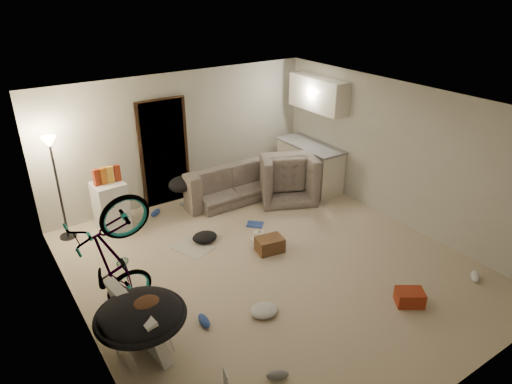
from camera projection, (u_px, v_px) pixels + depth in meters
floor at (271, 266)px, 7.09m from camera, size 5.50×6.00×0.02m
ceiling at (274, 107)px, 6.01m from camera, size 5.50×6.00×0.02m
wall_back at (181, 137)px, 8.80m from camera, size 5.50×0.02×2.50m
wall_front at (459, 307)px, 4.30m from camera, size 5.50×0.02×2.50m
wall_left at (75, 252)px, 5.16m from camera, size 0.02×6.00×2.50m
wall_right at (401, 155)px, 7.94m from camera, size 0.02×6.00×2.50m
doorway at (164, 153)px, 8.67m from camera, size 0.85×0.10×2.04m
door_trim at (164, 153)px, 8.65m from camera, size 0.97×0.04×2.10m
floor_lamp at (54, 167)px, 7.30m from camera, size 0.28×0.28×1.81m
kitchen_counter at (310, 166)px, 9.62m from camera, size 0.60×1.50×0.88m
counter_top at (311, 145)px, 9.42m from camera, size 0.64×1.54×0.04m
kitchen_uppers at (318, 94)px, 9.04m from camera, size 0.38×1.40×0.65m
sofa at (227, 185)px, 9.14m from camera, size 1.94×0.78×0.57m
armchair at (284, 179)px, 9.23m from camera, size 1.38×1.32×0.71m
bicycle at (118, 286)px, 5.85m from camera, size 1.84×0.84×1.05m
mini_fridge at (111, 205)px, 7.99m from camera, size 0.54×0.54×0.86m
snack_box_0 at (96, 178)px, 7.66m from camera, size 0.12×0.10×0.30m
snack_box_1 at (103, 176)px, 7.72m from camera, size 0.11×0.09×0.30m
snack_box_2 at (110, 175)px, 7.78m from camera, size 0.11×0.08×0.30m
snack_box_3 at (117, 173)px, 7.84m from camera, size 0.10×0.07×0.30m
saucer_chair at (142, 323)px, 5.27m from camera, size 1.06×1.06×0.76m
hoodie at (145, 308)px, 5.18m from camera, size 0.54×0.48×0.22m
sofa_drape at (183, 184)px, 8.55m from camera, size 0.61×0.52×0.28m
tv_box at (138, 322)px, 5.41m from camera, size 0.40×1.11×0.73m
drink_case_a at (270, 245)px, 7.41m from camera, size 0.47×0.37×0.24m
drink_case_b at (410, 297)px, 6.22m from camera, size 0.45×0.43×0.21m
juicer at (259, 236)px, 7.69m from camera, size 0.17×0.17×0.25m
newspaper at (192, 248)px, 7.54m from camera, size 0.64×0.73×0.01m
book_blue at (255, 224)px, 8.22m from camera, size 0.35×0.35×0.03m
book_white at (258, 241)px, 7.73m from camera, size 0.22×0.27×0.02m
shoe_0 at (155, 213)px, 8.55m from camera, size 0.29×0.26×0.10m
shoe_1 at (186, 204)px, 8.87m from camera, size 0.25×0.25×0.09m
shoe_2 at (204, 321)px, 5.88m from camera, size 0.14×0.29×0.11m
shoe_3 at (278, 375)px, 5.08m from camera, size 0.28×0.21×0.10m
shoe_4 at (475, 276)px, 6.74m from camera, size 0.31×0.27×0.11m
clothes_lump_b at (205, 237)px, 7.73m from camera, size 0.43×0.38×0.13m
clothes_lump_c at (264, 310)px, 6.05m from camera, size 0.42×0.37×0.12m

